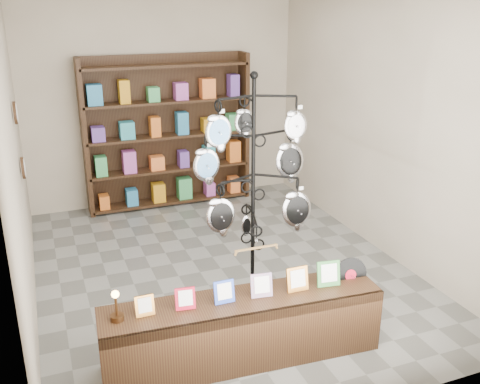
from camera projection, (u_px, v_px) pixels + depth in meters
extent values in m
plane|color=slate|center=(221.00, 268.00, 6.14)|extent=(5.00, 5.00, 0.00)
plane|color=#BFB09A|center=(163.00, 102.00, 7.83)|extent=(4.00, 0.00, 4.00)
plane|color=#BFB09A|center=(347.00, 231.00, 3.44)|extent=(4.00, 0.00, 4.00)
plane|color=#BFB09A|center=(16.00, 161.00, 4.95)|extent=(0.00, 5.00, 5.00)
plane|color=#BFB09A|center=(379.00, 126.00, 6.32)|extent=(0.00, 5.00, 5.00)
cylinder|color=black|center=(252.00, 296.00, 5.54)|extent=(0.52, 0.52, 0.03)
cylinder|color=black|center=(253.00, 195.00, 5.17)|extent=(0.04, 0.04, 2.25)
sphere|color=black|center=(254.00, 75.00, 4.78)|extent=(0.08, 0.08, 0.08)
ellipsoid|color=silver|center=(246.00, 226.00, 5.52)|extent=(0.12, 0.05, 0.24)
cube|color=tan|center=(256.00, 248.00, 5.00)|extent=(0.43, 0.03, 0.04)
cube|color=black|center=(243.00, 329.00, 4.51)|extent=(2.38, 0.64, 0.58)
cube|color=#C1792D|center=(145.00, 306.00, 4.15)|extent=(0.15, 0.06, 0.17)
cube|color=#A80D22|center=(185.00, 299.00, 4.24)|extent=(0.16, 0.07, 0.18)
cube|color=#263FA5|center=(224.00, 292.00, 4.33)|extent=(0.17, 0.07, 0.19)
cube|color=#E54C33|center=(261.00, 285.00, 4.42)|extent=(0.19, 0.07, 0.20)
cube|color=#C1792D|center=(297.00, 279.00, 4.51)|extent=(0.20, 0.08, 0.21)
cube|color=#337233|center=(328.00, 274.00, 4.59)|extent=(0.21, 0.08, 0.22)
cylinder|color=black|center=(350.00, 275.00, 4.73)|extent=(0.33, 0.09, 0.32)
cylinder|color=#A80D22|center=(351.00, 275.00, 4.73)|extent=(0.11, 0.04, 0.11)
cylinder|color=#3F2512|center=(117.00, 317.00, 4.12)|extent=(0.11, 0.11, 0.04)
cylinder|color=#3F2512|center=(116.00, 307.00, 4.08)|extent=(0.02, 0.02, 0.15)
sphere|color=#FFBF59|center=(115.00, 294.00, 4.05)|extent=(0.06, 0.06, 0.06)
cube|color=black|center=(165.00, 130.00, 7.91)|extent=(2.40, 0.04, 2.20)
cube|color=black|center=(85.00, 139.00, 7.37)|extent=(0.06, 0.36, 2.20)
cube|color=black|center=(243.00, 126.00, 8.17)|extent=(0.06, 0.36, 2.20)
cube|color=black|center=(171.00, 200.00, 8.12)|extent=(2.36, 0.36, 0.04)
cube|color=black|center=(170.00, 168.00, 7.96)|extent=(2.36, 0.36, 0.03)
cube|color=black|center=(168.00, 135.00, 7.79)|extent=(2.36, 0.36, 0.04)
cube|color=black|center=(167.00, 101.00, 7.62)|extent=(2.36, 0.36, 0.04)
cube|color=black|center=(165.00, 66.00, 7.45)|extent=(2.36, 0.36, 0.04)
cylinder|color=black|center=(15.00, 113.00, 5.56)|extent=(0.03, 0.24, 0.24)
cylinder|color=black|center=(23.00, 168.00, 5.77)|extent=(0.03, 0.24, 0.24)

